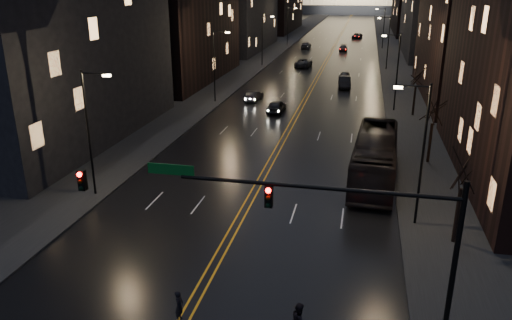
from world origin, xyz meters
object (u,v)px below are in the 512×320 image
Objects in this scene: oncoming_car_a at (276,106)px; oncoming_car_b at (254,96)px; bus at (375,157)px; pedestrian_b at (299,320)px; receding_car_a at (344,82)px; pedestrian_a at (179,306)px; traffic_signal at (324,212)px.

oncoming_car_a is 1.07× the size of oncoming_car_b.
bus is 7.56× the size of pedestrian_b.
receding_car_a is 2.84× the size of pedestrian_b.
pedestrian_a is at bearing -99.33° from receding_car_a.
pedestrian_b reaches higher than receding_car_a.
oncoming_car_b is at bearing 8.59° from pedestrian_a.
receding_car_a is 54.96m from pedestrian_b.
traffic_signal is 11.38× the size of pedestrian_a.
oncoming_car_b is (-3.88, 5.20, -0.07)m from oncoming_car_a.
receding_car_a is at bearing -128.37° from oncoming_car_b.
pedestrian_b is (7.75, -38.54, 0.11)m from oncoming_car_a.
bus reaches higher than pedestrian_a.
bus is at bearing 122.29° from oncoming_car_a.
pedestrian_b is at bearing -89.50° from pedestrian_a.
receding_car_a is at bearing -4.47° from pedestrian_a.
pedestrian_a is (-4.78, -54.95, -0.04)m from receding_car_a.
receding_car_a is at bearing 99.61° from bus.
oncoming_car_a is at bearing 1.03° from pedestrian_b.
traffic_signal is 43.74m from oncoming_car_b.
pedestrian_a is at bearing 79.66° from pedestrian_b.
bus is 19.68m from pedestrian_b.
receding_car_a is at bearing 91.39° from traffic_signal.
traffic_signal is 7.73m from pedestrian_a.
traffic_signal reaches higher than pedestrian_b.
traffic_signal is at bearing -92.96° from receding_car_a.
pedestrian_b is (0.63, -54.95, 0.06)m from receding_car_a.
pedestrian_a is (-6.07, -2.00, -4.34)m from traffic_signal.
bus is 28.56m from oncoming_car_b.
receding_car_a is (-3.88, 35.56, -1.00)m from bus.
oncoming_car_a reaches higher than oncoming_car_b.
pedestrian_a reaches higher than oncoming_car_b.
pedestrian_b reaches higher than oncoming_car_a.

